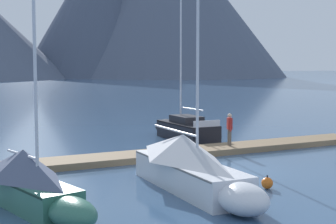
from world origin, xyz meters
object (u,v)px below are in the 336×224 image
Objects in this scene: mooring_buoy_channel_marker at (267,183)px; person_on_dock at (230,127)px; sailboat_mid_dock_port at (183,128)px; sailboat_second_berth at (192,166)px; sailboat_nearest_berth at (32,182)px.

person_on_dock is at bearing 68.67° from mooring_buoy_channel_marker.
mooring_buoy_channel_marker is (-2.82, -12.82, -0.41)m from sailboat_mid_dock_port.
sailboat_second_berth is 0.93× the size of sailboat_mid_dock_port.
sailboat_nearest_berth is 0.98× the size of sailboat_mid_dock_port.
person_on_dock is (0.12, -5.29, 0.64)m from sailboat_mid_dock_port.
sailboat_second_berth reaches higher than person_on_dock.
person_on_dock is (5.58, 6.71, 0.35)m from sailboat_second_berth.
sailboat_second_berth is 5.10× the size of person_on_dock.
mooring_buoy_channel_marker is (2.63, -0.82, -0.70)m from sailboat_second_berth.
sailboat_mid_dock_port reaches higher than sailboat_nearest_berth.
mooring_buoy_channel_marker is at bearing -5.53° from sailboat_nearest_berth.
sailboat_second_berth is at bearing 162.63° from mooring_buoy_channel_marker.
sailboat_second_berth is at bearing -114.45° from sailboat_mid_dock_port.
mooring_buoy_channel_marker is at bearing -111.33° from person_on_dock.
sailboat_nearest_berth is 5.34× the size of person_on_dock.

